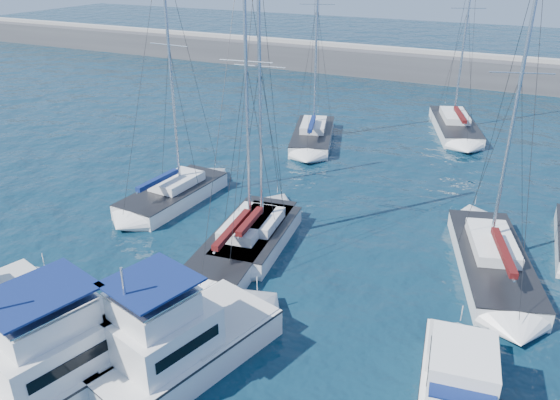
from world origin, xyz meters
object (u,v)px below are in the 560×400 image
at_px(sailboat_back_a, 313,135).
at_px(sailboat_back_b, 455,125).
at_px(sailboat_mid_a, 173,194).
at_px(sailboat_mid_c, 258,235).
at_px(motor_yacht_stbd_inner, 176,343).
at_px(motor_yacht_stbd_outer, 458,384).
at_px(sailboat_mid_b, 244,240).
at_px(motor_yacht_port_inner, 76,353).
at_px(sailboat_mid_d, 492,261).

height_order(sailboat_back_a, sailboat_back_b, sailboat_back_a).
height_order(sailboat_mid_a, sailboat_mid_c, sailboat_mid_a).
bearing_deg(sailboat_mid_a, sailboat_back_a, 80.91).
relative_size(motor_yacht_stbd_inner, sailboat_back_a, 0.48).
bearing_deg(sailboat_back_a, sailboat_back_b, 20.43).
bearing_deg(motor_yacht_stbd_inner, motor_yacht_stbd_outer, 30.36).
relative_size(motor_yacht_stbd_outer, sailboat_mid_b, 0.38).
xyz_separation_m(motor_yacht_port_inner, sailboat_back_a, (-2.91, 28.99, -0.59)).
distance_m(motor_yacht_port_inner, sailboat_mid_a, 15.55).
bearing_deg(sailboat_mid_c, sailboat_back_b, 69.30).
xyz_separation_m(motor_yacht_stbd_inner, sailboat_mid_a, (-9.10, 12.20, -0.60)).
xyz_separation_m(motor_yacht_port_inner, sailboat_mid_b, (0.76, 11.08, -0.61)).
relative_size(motor_yacht_stbd_inner, sailboat_mid_d, 0.53).
distance_m(sailboat_mid_b, sailboat_back_b, 26.64).
xyz_separation_m(motor_yacht_stbd_outer, sailboat_mid_c, (-11.60, 7.00, -0.39)).
bearing_deg(motor_yacht_port_inner, sailboat_mid_c, 99.25).
bearing_deg(motor_yacht_port_inner, sailboat_mid_b, 101.09).
bearing_deg(sailboat_back_b, sailboat_mid_d, -94.79).
bearing_deg(sailboat_back_b, sailboat_mid_a, -139.48).
bearing_deg(sailboat_back_a, motor_yacht_stbd_inner, -95.89).
bearing_deg(sailboat_back_a, sailboat_mid_b, -96.55).
bearing_deg(sailboat_mid_a, sailboat_back_b, 63.10).
relative_size(motor_yacht_stbd_inner, sailboat_mid_b, 0.52).
relative_size(motor_yacht_stbd_outer, sailboat_mid_d, 0.39).
bearing_deg(motor_yacht_stbd_inner, sailboat_mid_c, 114.93).
bearing_deg(sailboat_mid_c, sailboat_mid_a, 154.10).
xyz_separation_m(motor_yacht_stbd_outer, sailboat_mid_d, (0.02, 9.87, -0.43)).
relative_size(motor_yacht_port_inner, sailboat_mid_b, 0.63).
relative_size(motor_yacht_stbd_outer, sailboat_mid_c, 0.39).
xyz_separation_m(sailboat_mid_d, sailboat_back_b, (-5.73, 22.29, 0.01)).
distance_m(sailboat_mid_c, sailboat_back_b, 25.84).
height_order(motor_yacht_port_inner, sailboat_back_a, sailboat_back_a).
height_order(motor_yacht_stbd_inner, sailboat_mid_c, sailboat_mid_c).
distance_m(motor_yacht_stbd_outer, sailboat_mid_b, 13.58).
xyz_separation_m(motor_yacht_port_inner, sailboat_mid_d, (12.82, 14.68, -0.62)).
bearing_deg(motor_yacht_port_inner, sailboat_mid_d, 63.87).
height_order(motor_yacht_port_inner, sailboat_mid_b, sailboat_mid_b).
distance_m(motor_yacht_stbd_outer, sailboat_mid_d, 9.88).
distance_m(sailboat_mid_b, sailboat_back_a, 18.28).
distance_m(motor_yacht_stbd_inner, sailboat_mid_a, 15.23).
bearing_deg(motor_yacht_stbd_inner, sailboat_back_b, 98.00).
relative_size(sailboat_mid_c, sailboat_back_a, 0.88).
relative_size(sailboat_mid_a, sailboat_back_b, 0.94).
relative_size(motor_yacht_stbd_inner, sailboat_back_b, 0.50).
relative_size(sailboat_back_a, sailboat_back_b, 1.06).
bearing_deg(motor_yacht_stbd_inner, sailboat_mid_b, 118.35).
relative_size(motor_yacht_stbd_inner, motor_yacht_stbd_outer, 1.37).
relative_size(motor_yacht_stbd_outer, sailboat_mid_a, 0.39).
height_order(motor_yacht_port_inner, motor_yacht_stbd_outer, motor_yacht_port_inner).
xyz_separation_m(motor_yacht_port_inner, motor_yacht_stbd_outer, (12.79, 4.81, -0.19)).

